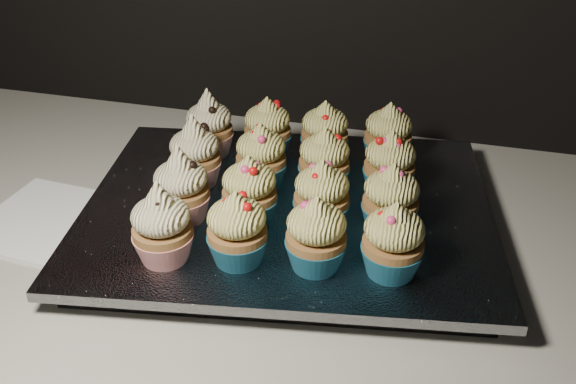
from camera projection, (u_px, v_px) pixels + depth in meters
name	position (u px, v px, depth m)	size (l,w,h in m)	color
worktop	(203.00, 233.00, 0.80)	(2.44, 0.64, 0.04)	beige
napkin	(48.00, 221.00, 0.79)	(0.16, 0.16, 0.00)	white
baking_tray	(288.00, 219.00, 0.78)	(0.44, 0.34, 0.02)	black
foil_lining	(288.00, 208.00, 0.77)	(0.48, 0.37, 0.01)	silver
cupcake_0	(162.00, 227.00, 0.65)	(0.06, 0.06, 0.10)	red
cupcake_1	(237.00, 230.00, 0.65)	(0.06, 0.06, 0.08)	#1B6583
cupcake_2	(316.00, 236.00, 0.64)	(0.06, 0.06, 0.08)	#1B6583
cupcake_3	(393.00, 242.00, 0.63)	(0.06, 0.06, 0.08)	#1B6583
cupcake_4	(181.00, 188.00, 0.72)	(0.06, 0.06, 0.10)	red
cupcake_5	(249.00, 192.00, 0.71)	(0.06, 0.06, 0.08)	#1B6583
cupcake_6	(322.00, 197.00, 0.71)	(0.06, 0.06, 0.08)	#1B6583
cupcake_7	(391.00, 200.00, 0.70)	(0.06, 0.06, 0.08)	#1B6583
cupcake_8	(195.00, 155.00, 0.78)	(0.06, 0.06, 0.10)	red
cupcake_9	(261.00, 157.00, 0.78)	(0.06, 0.06, 0.08)	#1B6583
cupcake_10	(324.00, 162.00, 0.77)	(0.06, 0.06, 0.08)	#1B6583
cupcake_11	(390.00, 165.00, 0.77)	(0.06, 0.06, 0.08)	#1B6583
cupcake_12	(209.00, 126.00, 0.85)	(0.06, 0.06, 0.10)	red
cupcake_13	(268.00, 129.00, 0.85)	(0.06, 0.06, 0.08)	#1B6583
cupcake_14	(325.00, 133.00, 0.84)	(0.06, 0.06, 0.08)	#1B6583
cupcake_15	(388.00, 135.00, 0.83)	(0.06, 0.06, 0.08)	#1B6583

